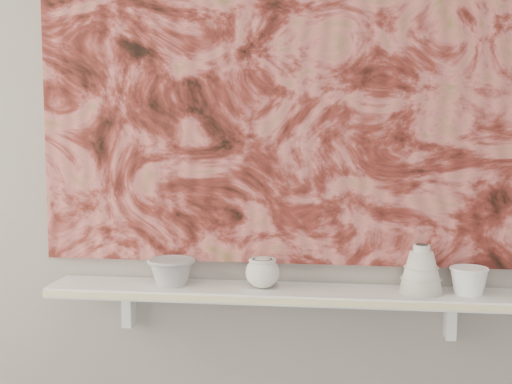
% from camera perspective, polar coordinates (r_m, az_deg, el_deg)
% --- Properties ---
extents(wall_back, '(3.60, 0.00, 3.60)m').
position_cam_1_polar(wall_back, '(2.15, 2.46, 3.85)').
color(wall_back, gray).
rests_on(wall_back, floor).
extents(shelf, '(1.40, 0.18, 0.03)m').
position_cam_1_polar(shelf, '(2.11, 2.18, -8.11)').
color(shelf, silver).
rests_on(shelf, wall_back).
extents(shelf_stripe, '(1.40, 0.01, 0.02)m').
position_cam_1_polar(shelf_stripe, '(2.03, 1.94, -8.75)').
color(shelf_stripe, beige).
rests_on(shelf_stripe, shelf).
extents(bracket_left, '(0.03, 0.06, 0.12)m').
position_cam_1_polar(bracket_left, '(2.29, -10.13, -9.03)').
color(bracket_left, silver).
rests_on(bracket_left, wall_back).
extents(bracket_right, '(0.03, 0.06, 0.12)m').
position_cam_1_polar(bracket_right, '(2.21, 15.28, -9.71)').
color(bracket_right, silver).
rests_on(bracket_right, wall_back).
extents(painting, '(1.50, 0.02, 1.10)m').
position_cam_1_polar(painting, '(2.13, 2.45, 8.94)').
color(painting, maroon).
rests_on(painting, wall_back).
extents(house_motif, '(0.09, 0.00, 0.08)m').
position_cam_1_polar(house_motif, '(2.14, 14.49, 0.48)').
color(house_motif, black).
rests_on(house_motif, painting).
extents(bowl_grey, '(0.19, 0.19, 0.08)m').
position_cam_1_polar(bowl_grey, '(2.16, -6.78, -6.33)').
color(bowl_grey, '#9D9D9A').
rests_on(bowl_grey, shelf).
extents(cup_cream, '(0.11, 0.11, 0.09)m').
position_cam_1_polar(cup_cream, '(2.11, 0.52, -6.46)').
color(cup_cream, silver).
rests_on(cup_cream, shelf).
extents(bell_vessel, '(0.15, 0.15, 0.14)m').
position_cam_1_polar(bell_vessel, '(2.10, 13.08, -6.00)').
color(bell_vessel, silver).
rests_on(bell_vessel, shelf).
extents(bowl_white, '(0.14, 0.14, 0.08)m').
position_cam_1_polar(bowl_white, '(2.12, 16.66, -6.80)').
color(bowl_white, white).
rests_on(bowl_white, shelf).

